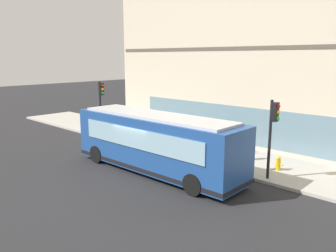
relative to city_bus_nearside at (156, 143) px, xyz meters
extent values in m
plane|color=#262628|center=(-0.28, 0.57, -1.55)|extent=(120.00, 120.00, 0.00)
cube|color=#B2ADA3|center=(4.68, 0.57, -1.48)|extent=(4.71, 40.00, 0.15)
cube|color=beige|center=(10.39, 0.57, 4.34)|extent=(6.70, 20.80, 11.78)
cube|color=brown|center=(7.19, 0.57, 4.93)|extent=(0.36, 20.38, 0.24)
cube|color=slate|center=(7.09, 0.57, 0.05)|extent=(0.12, 14.56, 2.40)
cube|color=#1E478C|center=(0.00, -0.02, 0.05)|extent=(2.67, 10.04, 2.70)
cube|color=silver|center=(0.00, -0.02, 1.46)|extent=(2.28, 9.03, 0.12)
cube|color=#8CB2C6|center=(-0.08, 4.96, 0.50)|extent=(2.20, 0.12, 1.20)
cube|color=#8CB2C6|center=(1.27, 0.01, 0.45)|extent=(0.20, 8.20, 1.00)
cube|color=#8CB2C6|center=(-1.27, -0.04, 0.45)|extent=(0.20, 8.20, 1.00)
cube|color=black|center=(0.00, -0.02, -1.12)|extent=(2.71, 10.08, 0.20)
cylinder|color=black|center=(1.09, 3.60, -1.05)|extent=(0.32, 1.00, 1.00)
cylinder|color=black|center=(-1.21, 3.57, -1.05)|extent=(0.32, 1.00, 1.00)
cylinder|color=black|center=(1.21, -3.40, -1.05)|extent=(0.32, 1.00, 1.00)
cylinder|color=black|center=(-1.09, -3.43, -1.05)|extent=(0.32, 1.00, 1.00)
cylinder|color=black|center=(2.76, -4.95, 0.52)|extent=(0.14, 0.14, 3.84)
cube|color=black|center=(2.76, -5.14, 1.89)|extent=(0.32, 0.24, 0.90)
sphere|color=red|center=(2.76, -5.27, 2.17)|extent=(0.20, 0.20, 0.20)
sphere|color=yellow|center=(2.76, -5.27, 1.89)|extent=(0.20, 0.20, 0.20)
sphere|color=green|center=(2.76, -5.27, 1.61)|extent=(0.20, 0.20, 0.20)
cylinder|color=black|center=(2.74, 8.67, 0.62)|extent=(0.14, 0.14, 4.04)
cube|color=black|center=(2.74, 8.48, 2.08)|extent=(0.32, 0.24, 0.90)
sphere|color=red|center=(2.74, 8.35, 2.36)|extent=(0.20, 0.20, 0.20)
sphere|color=yellow|center=(2.74, 8.35, 2.08)|extent=(0.20, 0.20, 0.20)
sphere|color=green|center=(2.74, 8.35, 1.80)|extent=(0.20, 0.20, 0.20)
cylinder|color=yellow|center=(4.25, -4.76, -1.13)|extent=(0.24, 0.24, 0.55)
sphere|color=yellow|center=(4.25, -4.76, -0.77)|extent=(0.22, 0.22, 0.22)
cylinder|color=yellow|center=(4.25, -4.93, -1.08)|extent=(0.10, 0.12, 0.10)
cylinder|color=yellow|center=(4.42, -4.76, -1.08)|extent=(0.12, 0.10, 0.10)
cylinder|color=#99994C|center=(2.89, -3.74, -0.97)|extent=(0.14, 0.14, 0.87)
cylinder|color=#99994C|center=(3.07, -3.72, -0.97)|extent=(0.14, 0.14, 0.87)
cylinder|color=#99994C|center=(2.98, -3.73, -0.19)|extent=(0.32, 0.32, 0.69)
sphere|color=tan|center=(2.98, -3.73, 0.27)|extent=(0.24, 0.24, 0.24)
cylinder|color=#8C3F8C|center=(4.32, 3.95, -1.00)|extent=(0.14, 0.14, 0.81)
cylinder|color=#8C3F8C|center=(4.32, 3.77, -1.00)|extent=(0.14, 0.14, 0.81)
cylinder|color=#3359A5|center=(4.32, 3.86, -0.28)|extent=(0.32, 0.32, 0.64)
sphere|color=#9E704C|center=(4.32, 3.86, 0.15)|extent=(0.22, 0.22, 0.22)
cylinder|color=#B23338|center=(5.20, -1.21, -1.02)|extent=(0.14, 0.14, 0.78)
cylinder|color=#B23338|center=(5.02, -1.18, -1.02)|extent=(0.14, 0.14, 0.78)
cylinder|color=gold|center=(5.11, -1.19, -0.32)|extent=(0.32, 0.32, 0.61)
sphere|color=beige|center=(5.11, -1.19, 0.09)|extent=(0.21, 0.21, 0.21)
cylinder|color=#B23338|center=(4.18, -2.36, -1.02)|extent=(0.14, 0.14, 0.78)
cylinder|color=#B23338|center=(4.36, -2.34, -1.02)|extent=(0.14, 0.14, 0.78)
cylinder|color=#99994C|center=(4.27, -2.35, -0.32)|extent=(0.32, 0.32, 0.61)
sphere|color=#9E704C|center=(4.27, -2.35, 0.09)|extent=(0.21, 0.21, 0.21)
cube|color=#197233|center=(5.44, 0.24, -0.95)|extent=(0.44, 0.40, 0.90)
cube|color=#8CB2C6|center=(5.44, 0.03, -0.77)|extent=(0.35, 0.03, 0.30)
camera|label=1|loc=(-12.02, -12.30, 4.39)|focal=36.48mm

